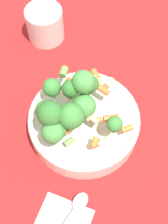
% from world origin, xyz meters
% --- Properties ---
extents(ground_plane, '(3.00, 3.00, 0.00)m').
position_xyz_m(ground_plane, '(0.00, 0.00, 0.00)').
color(ground_plane, maroon).
extents(bowl, '(0.23, 0.23, 0.05)m').
position_xyz_m(bowl, '(0.00, 0.00, 0.03)').
color(bowl, silver).
rests_on(bowl, ground_plane).
extents(pasta_salad, '(0.18, 0.19, 0.10)m').
position_xyz_m(pasta_salad, '(-0.02, 0.02, 0.11)').
color(pasta_salad, '#8CB766').
rests_on(pasta_salad, bowl).
extents(cup, '(0.09, 0.09, 0.08)m').
position_xyz_m(cup, '(0.22, 0.17, 0.04)').
color(cup, silver).
rests_on(cup, ground_plane).
extents(spoon, '(0.19, 0.07, 0.01)m').
position_xyz_m(spoon, '(-0.19, -0.03, 0.01)').
color(spoon, silver).
rests_on(spoon, napkin).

